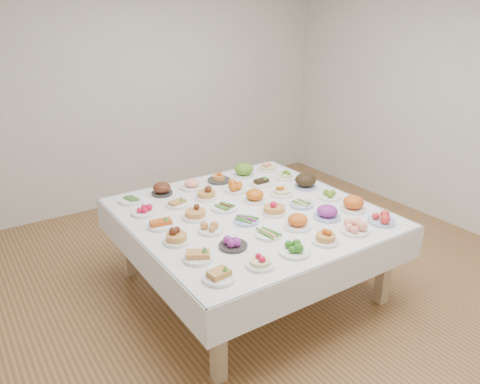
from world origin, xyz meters
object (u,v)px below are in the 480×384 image
display_table (250,219)px  dish_35 (267,166)px  dish_18 (161,223)px  dish_0 (219,274)px

display_table → dish_35: bearing=45.3°
dish_18 → dish_35: dish_35 is taller
dish_18 → dish_35: size_ratio=0.94×
dish_18 → dish_35: (1.51, 0.62, 0.02)m
dish_0 → dish_18: 0.90m
display_table → dish_0: size_ratio=9.27×
dish_0 → dish_18: (0.01, 0.90, 0.00)m
display_table → dish_35: (0.76, 0.76, 0.13)m
display_table → dish_35: dish_35 is taller
display_table → dish_18: (-0.75, 0.15, 0.11)m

